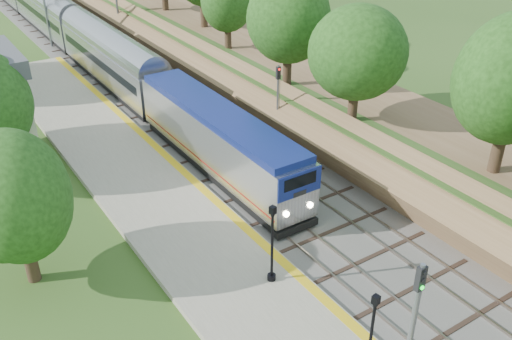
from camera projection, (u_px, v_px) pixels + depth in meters
trackbed at (69, 31)px, 68.45m from camera, size 9.50×170.00×0.28m
platform at (183, 227)px, 33.01m from camera, size 6.40×68.00×0.38m
yellow_stripe at (225, 209)px, 34.27m from camera, size 0.55×68.00×0.01m
embankment at (133, 6)px, 71.51m from camera, size 10.64×170.00×11.70m
trees_behind_platform at (42, 156)px, 31.40m from camera, size 7.82×53.32×7.21m
train at (50, 15)px, 66.38m from camera, size 2.95×98.20×4.34m
lamppost_mid at (370, 340)px, 22.71m from camera, size 0.41×0.41×4.19m
lamppost_far at (272, 248)px, 27.75m from camera, size 0.43×0.43×4.39m
signal_platform at (414, 314)px, 21.27m from camera, size 0.36×0.29×6.17m
signal_farside at (278, 95)px, 41.61m from camera, size 0.31×0.25×5.70m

